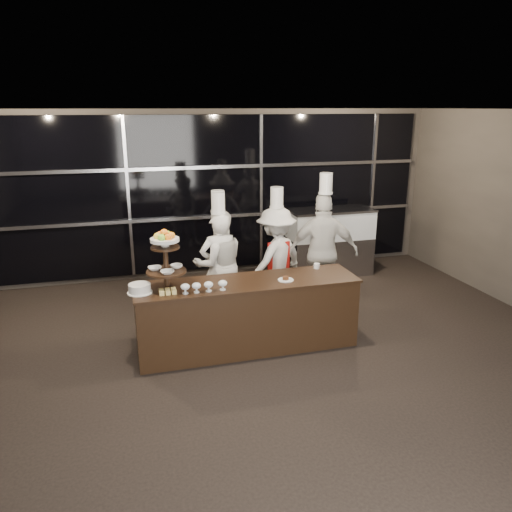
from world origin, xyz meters
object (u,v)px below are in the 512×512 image
object	(u,v)px
display_case	(330,238)
layer_cake	(140,289)
chef_b	(219,263)
display_stand	(165,256)
chef_a	(219,265)
chef_d	(323,251)
chef_c	(276,258)
buffet_counter	(247,314)

from	to	relation	value
display_case	layer_cake	bearing A→B (deg)	-144.40
display_case	chef_b	world-z (taller)	chef_b
display_stand	chef_a	distance (m)	1.45
display_stand	chef_b	xyz separation A→B (m)	(0.88, 1.16, -0.53)
chef_a	chef_d	xyz separation A→B (m)	(1.60, -0.06, 0.09)
chef_a	chef_c	bearing A→B (deg)	7.71
buffet_counter	display_stand	distance (m)	1.33
display_case	display_stand	bearing A→B (deg)	-142.31
layer_cake	display_stand	bearing A→B (deg)	8.69
layer_cake	display_case	xyz separation A→B (m)	(3.57, 2.56, -0.29)
chef_b	layer_cake	bearing A→B (deg)	-134.82
display_case	chef_d	world-z (taller)	chef_d
chef_c	chef_d	size ratio (longest dim) A/B	0.90
chef_a	chef_b	world-z (taller)	chef_b
display_stand	chef_c	distance (m)	2.18
chef_b	display_case	bearing A→B (deg)	29.60
chef_b	chef_d	distance (m)	1.59
chef_b	chef_c	world-z (taller)	chef_c
layer_cake	chef_d	world-z (taller)	chef_d
chef_c	chef_b	bearing A→B (deg)	-179.28
layer_cake	chef_b	bearing A→B (deg)	45.18
layer_cake	chef_b	xyz separation A→B (m)	(1.20, 1.21, -0.16)
chef_b	chef_d	bearing A→B (deg)	-6.16
layer_cake	chef_c	size ratio (longest dim) A/B	0.16
chef_a	chef_d	world-z (taller)	chef_d
chef_b	buffet_counter	bearing A→B (deg)	-84.02
chef_a	chef_c	size ratio (longest dim) A/B	0.99
display_case	chef_c	xyz separation A→B (m)	(-1.48, -1.33, 0.13)
display_case	chef_b	distance (m)	2.72
buffet_counter	layer_cake	world-z (taller)	layer_cake
chef_d	buffet_counter	bearing A→B (deg)	-145.75
chef_c	chef_d	world-z (taller)	chef_d
display_stand	chef_a	size ratio (longest dim) A/B	0.39
chef_c	chef_a	bearing A→B (deg)	-172.29
display_stand	layer_cake	bearing A→B (deg)	-171.31
layer_cake	display_case	bearing A→B (deg)	35.60
chef_d	chef_a	bearing A→B (deg)	177.88
display_stand	display_case	xyz separation A→B (m)	(3.24, 2.51, -0.65)
chef_d	layer_cake	bearing A→B (deg)	-159.48
display_stand	chef_c	size ratio (longest dim) A/B	0.39
buffet_counter	chef_c	world-z (taller)	chef_c
display_case	chef_c	size ratio (longest dim) A/B	0.81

